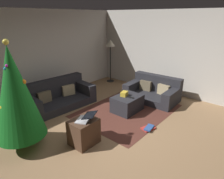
{
  "coord_description": "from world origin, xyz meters",
  "views": [
    {
      "loc": [
        -2.83,
        -2.25,
        2.42
      ],
      "look_at": [
        0.54,
        0.64,
        0.75
      ],
      "focal_mm": 31.7,
      "sensor_mm": 36.0,
      "label": 1
    }
  ],
  "objects_px": {
    "book_stack": "(149,128)",
    "ottoman": "(127,104)",
    "couch_left": "(58,96)",
    "laptop": "(86,118)",
    "corner_lamp": "(110,46)",
    "gift_box": "(124,94)",
    "christmas_tree": "(15,93)",
    "couch_right": "(153,91)",
    "tv_remote": "(131,97)",
    "side_table": "(84,132)"
  },
  "relations": [
    {
      "from": "couch_right",
      "to": "gift_box",
      "type": "relative_size",
      "value": 7.69
    },
    {
      "from": "ottoman",
      "to": "laptop",
      "type": "height_order",
      "value": "laptop"
    },
    {
      "from": "side_table",
      "to": "christmas_tree",
      "type": "bearing_deg",
      "value": 136.55
    },
    {
      "from": "side_table",
      "to": "corner_lamp",
      "type": "relative_size",
      "value": 0.33
    },
    {
      "from": "couch_right",
      "to": "ottoman",
      "type": "distance_m",
      "value": 1.18
    },
    {
      "from": "couch_left",
      "to": "christmas_tree",
      "type": "relative_size",
      "value": 0.95
    },
    {
      "from": "couch_right",
      "to": "tv_remote",
      "type": "height_order",
      "value": "couch_right"
    },
    {
      "from": "tv_remote",
      "to": "gift_box",
      "type": "bearing_deg",
      "value": 86.25
    },
    {
      "from": "couch_left",
      "to": "laptop",
      "type": "relative_size",
      "value": 4.17
    },
    {
      "from": "ottoman",
      "to": "gift_box",
      "type": "xyz_separation_m",
      "value": [
        -0.04,
        0.08,
        0.27
      ]
    },
    {
      "from": "christmas_tree",
      "to": "book_stack",
      "type": "xyz_separation_m",
      "value": [
        2.13,
        -1.52,
        -1.1
      ]
    },
    {
      "from": "couch_left",
      "to": "ottoman",
      "type": "bearing_deg",
      "value": 124.93
    },
    {
      "from": "tv_remote",
      "to": "laptop",
      "type": "bearing_deg",
      "value": 177.41
    },
    {
      "from": "corner_lamp",
      "to": "gift_box",
      "type": "bearing_deg",
      "value": -130.78
    },
    {
      "from": "laptop",
      "to": "book_stack",
      "type": "relative_size",
      "value": 1.38
    },
    {
      "from": "couch_left",
      "to": "laptop",
      "type": "xyz_separation_m",
      "value": [
        -0.69,
        -1.94,
        0.3
      ]
    },
    {
      "from": "ottoman",
      "to": "book_stack",
      "type": "distance_m",
      "value": 1.04
    },
    {
      "from": "laptop",
      "to": "book_stack",
      "type": "bearing_deg",
      "value": -28.05
    },
    {
      "from": "tv_remote",
      "to": "christmas_tree",
      "type": "relative_size",
      "value": 0.08
    },
    {
      "from": "couch_right",
      "to": "ottoman",
      "type": "bearing_deg",
      "value": 82.02
    },
    {
      "from": "tv_remote",
      "to": "ottoman",
      "type": "bearing_deg",
      "value": 72.3
    },
    {
      "from": "corner_lamp",
      "to": "ottoman",
      "type": "bearing_deg",
      "value": -129.02
    },
    {
      "from": "tv_remote",
      "to": "couch_right",
      "type": "bearing_deg",
      "value": -5.66
    },
    {
      "from": "ottoman",
      "to": "side_table",
      "type": "xyz_separation_m",
      "value": [
        -1.72,
        -0.2,
        0.05
      ]
    },
    {
      "from": "book_stack",
      "to": "corner_lamp",
      "type": "xyz_separation_m",
      "value": [
        2.07,
        2.95,
        1.32
      ]
    },
    {
      "from": "tv_remote",
      "to": "christmas_tree",
      "type": "xyz_separation_m",
      "value": [
        -2.54,
        0.73,
        0.69
      ]
    },
    {
      "from": "couch_right",
      "to": "gift_box",
      "type": "bearing_deg",
      "value": 78.5
    },
    {
      "from": "christmas_tree",
      "to": "corner_lamp",
      "type": "relative_size",
      "value": 1.3
    },
    {
      "from": "couch_left",
      "to": "couch_right",
      "type": "distance_m",
      "value": 2.83
    },
    {
      "from": "book_stack",
      "to": "ottoman",
      "type": "bearing_deg",
      "value": 64.85
    },
    {
      "from": "ottoman",
      "to": "gift_box",
      "type": "relative_size",
      "value": 3.87
    },
    {
      "from": "christmas_tree",
      "to": "gift_box",
      "type": "bearing_deg",
      "value": -11.53
    },
    {
      "from": "laptop",
      "to": "tv_remote",
      "type": "bearing_deg",
      "value": 3.89
    },
    {
      "from": "side_table",
      "to": "corner_lamp",
      "type": "xyz_separation_m",
      "value": [
        3.36,
        2.23,
        1.09
      ]
    },
    {
      "from": "laptop",
      "to": "gift_box",
      "type": "bearing_deg",
      "value": 11.23
    },
    {
      "from": "gift_box",
      "to": "christmas_tree",
      "type": "xyz_separation_m",
      "value": [
        -2.53,
        0.52,
        0.64
      ]
    },
    {
      "from": "gift_box",
      "to": "tv_remote",
      "type": "relative_size",
      "value": 1.25
    },
    {
      "from": "ottoman",
      "to": "tv_remote",
      "type": "bearing_deg",
      "value": -101.23
    },
    {
      "from": "couch_left",
      "to": "ottoman",
      "type": "height_order",
      "value": "couch_left"
    },
    {
      "from": "book_stack",
      "to": "christmas_tree",
      "type": "bearing_deg",
      "value": 144.52
    },
    {
      "from": "ottoman",
      "to": "couch_left",
      "type": "bearing_deg",
      "value": 120.78
    },
    {
      "from": "couch_right",
      "to": "laptop",
      "type": "bearing_deg",
      "value": 90.45
    },
    {
      "from": "gift_box",
      "to": "corner_lamp",
      "type": "distance_m",
      "value": 2.71
    },
    {
      "from": "couch_right",
      "to": "christmas_tree",
      "type": "height_order",
      "value": "christmas_tree"
    },
    {
      "from": "ottoman",
      "to": "christmas_tree",
      "type": "distance_m",
      "value": 2.79
    },
    {
      "from": "ottoman",
      "to": "corner_lamp",
      "type": "height_order",
      "value": "corner_lamp"
    },
    {
      "from": "gift_box",
      "to": "laptop",
      "type": "bearing_deg",
      "value": -168.77
    },
    {
      "from": "couch_right",
      "to": "book_stack",
      "type": "xyz_separation_m",
      "value": [
        -1.61,
        -0.8,
        -0.23
      ]
    },
    {
      "from": "tv_remote",
      "to": "book_stack",
      "type": "height_order",
      "value": "tv_remote"
    },
    {
      "from": "couch_left",
      "to": "christmas_tree",
      "type": "bearing_deg",
      "value": 39.22
    }
  ]
}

